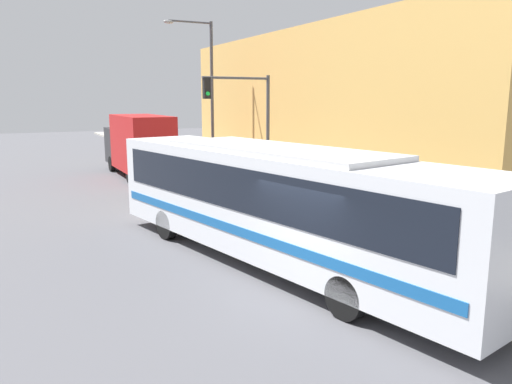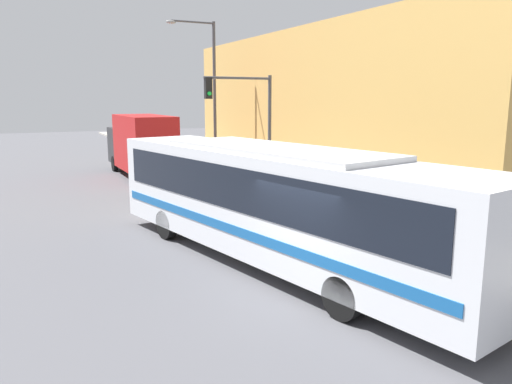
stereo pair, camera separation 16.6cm
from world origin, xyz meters
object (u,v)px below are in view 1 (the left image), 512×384
delivery_truck (138,144)px  pedestrian_near_corner (253,162)px  fire_hydrant (396,219)px  traffic_light_pole (246,111)px  street_lamp (206,84)px  parking_meter (287,176)px  city_bus (274,198)px

delivery_truck → pedestrian_near_corner: bearing=-47.1°
delivery_truck → fire_hydrant: size_ratio=10.75×
traffic_light_pole → street_lamp: (0.89, 7.00, 1.39)m
parking_meter → pedestrian_near_corner: bearing=84.4°
parking_meter → street_lamp: 9.89m
city_bus → traffic_light_pole: traffic_light_pole is taller
fire_hydrant → traffic_light_pole: 9.37m
fire_hydrant → pedestrian_near_corner: 10.83m
traffic_light_pole → parking_meter: size_ratio=4.32×
parking_meter → pedestrian_near_corner: size_ratio=0.66×
city_bus → parking_meter: city_bus is taller
city_bus → street_lamp: 17.34m
parking_meter → city_bus: bearing=-122.7°
traffic_light_pole → fire_hydrant: bearing=-83.6°
traffic_light_pole → pedestrian_near_corner: size_ratio=2.84×
city_bus → delivery_truck: size_ratio=1.62×
street_lamp → pedestrian_near_corner: (0.49, -4.95, -4.00)m
city_bus → street_lamp: street_lamp is taller
city_bus → traffic_light_pole: 10.29m
city_bus → parking_meter: 8.81m
city_bus → delivery_truck: 16.38m
pedestrian_near_corner → parking_meter: bearing=-95.6°
fire_hydrant → parking_meter: bearing=90.0°
parking_meter → street_lamp: street_lamp is taller
traffic_light_pole → delivery_truck: bearing=114.6°
delivery_truck → parking_meter: delivery_truck is taller
pedestrian_near_corner → delivery_truck: bearing=132.9°
delivery_truck → fire_hydrant: delivery_truck is taller
parking_meter → fire_hydrant: bearing=-90.0°
parking_meter → street_lamp: bearing=90.6°
fire_hydrant → parking_meter: size_ratio=0.62×
delivery_truck → pedestrian_near_corner: size_ratio=4.34×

